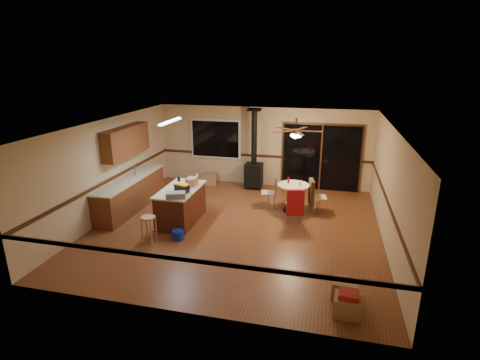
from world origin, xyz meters
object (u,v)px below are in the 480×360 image
(chair_near, at_px, (295,202))
(chair_left, at_px, (272,188))
(wood_stove, at_px, (254,167))
(blue_bucket, at_px, (178,235))
(kitchen_island, at_px, (181,205))
(bar_stool, at_px, (149,229))
(box_corner_a, at_px, (348,306))
(box_corner_b, at_px, (345,289))
(box_under_window, at_px, (210,179))
(toolbox_black, at_px, (182,188))
(dining_table, at_px, (293,193))
(chair_right, at_px, (312,192))
(toolbox_grey, at_px, (176,195))

(chair_near, bearing_deg, chair_left, 126.44)
(chair_left, relative_size, chair_near, 0.74)
(wood_stove, bearing_deg, chair_left, -61.35)
(blue_bucket, distance_m, chair_near, 3.02)
(kitchen_island, relative_size, bar_stool, 2.77)
(bar_stool, distance_m, chair_near, 3.64)
(blue_bucket, height_order, box_corner_a, box_corner_a)
(kitchen_island, relative_size, box_corner_b, 3.95)
(kitchen_island, distance_m, wood_stove, 3.33)
(blue_bucket, xyz_separation_m, box_under_window, (-0.55, 4.10, 0.08))
(blue_bucket, height_order, box_under_window, box_under_window)
(kitchen_island, height_order, wood_stove, wood_stove)
(wood_stove, bearing_deg, box_corner_a, -64.92)
(toolbox_black, xyz_separation_m, bar_stool, (-0.45, -0.99, -0.69))
(dining_table, bearing_deg, chair_near, -81.00)
(dining_table, xyz_separation_m, chair_right, (0.52, 0.01, 0.07))
(toolbox_grey, relative_size, toolbox_black, 1.30)
(dining_table, height_order, box_under_window, dining_table)
(wood_stove, xyz_separation_m, chair_right, (1.97, -1.67, -0.13))
(kitchen_island, xyz_separation_m, toolbox_grey, (0.16, -0.66, 0.52))
(chair_near, xyz_separation_m, box_under_window, (-3.12, 2.60, -0.41))
(box_corner_a, bearing_deg, bar_stool, 158.91)
(wood_stove, bearing_deg, kitchen_island, -113.09)
(toolbox_grey, bearing_deg, toolbox_black, 91.75)
(kitchen_island, height_order, chair_left, chair_left)
(box_under_window, relative_size, box_corner_a, 1.07)
(box_corner_a, bearing_deg, dining_table, 107.41)
(kitchen_island, bearing_deg, box_corner_b, -31.13)
(kitchen_island, bearing_deg, dining_table, 26.45)
(toolbox_grey, xyz_separation_m, box_under_window, (-0.39, 3.75, -0.78))
(box_corner_b, bearing_deg, chair_right, 101.60)
(blue_bucket, xyz_separation_m, chair_near, (2.58, 1.49, 0.48))
(box_under_window, height_order, box_corner_a, box_under_window)
(blue_bucket, relative_size, box_corner_a, 0.60)
(wood_stove, xyz_separation_m, toolbox_grey, (-1.14, -3.71, 0.24))
(kitchen_island, xyz_separation_m, wood_stove, (1.30, 3.05, 0.28))
(toolbox_grey, distance_m, bar_stool, 0.99)
(toolbox_grey, bearing_deg, chair_left, 46.99)
(box_under_window, bearing_deg, bar_stool, -91.00)
(dining_table, height_order, box_corner_a, dining_table)
(kitchen_island, bearing_deg, toolbox_grey, -76.56)
(kitchen_island, relative_size, box_under_window, 3.51)
(chair_right, bearing_deg, blue_bucket, -141.11)
(toolbox_grey, height_order, chair_left, toolbox_grey)
(dining_table, bearing_deg, box_under_window, 149.97)
(wood_stove, relative_size, box_under_window, 5.26)
(box_corner_a, bearing_deg, box_under_window, 125.73)
(kitchen_island, relative_size, toolbox_black, 4.85)
(wood_stove, bearing_deg, toolbox_black, -109.40)
(toolbox_black, distance_m, blue_bucket, 1.18)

